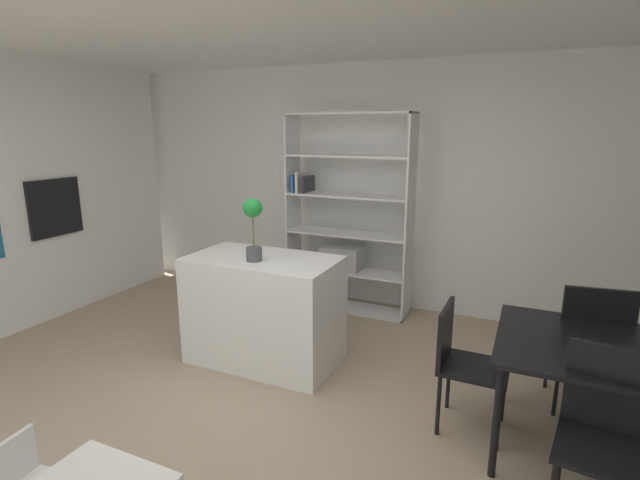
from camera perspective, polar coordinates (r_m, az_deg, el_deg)
ground_plane at (r=3.57m, az=-8.51°, el=-21.06°), size 10.14×10.14×0.00m
back_partition at (r=5.42m, az=6.55°, el=6.26°), size 7.36×0.06×2.69m
built_in_oven at (r=5.73m, az=-29.19°, el=3.44°), size 0.06×0.59×0.60m
kitchen_island at (r=4.19m, az=-6.70°, el=-8.29°), size 1.27×0.71×0.94m
potted_plant_on_island at (r=3.89m, az=-8.03°, el=1.95°), size 0.16×0.16×0.52m
open_bookshelf at (r=5.23m, az=2.97°, el=1.86°), size 1.38×0.36×2.16m
dining_table at (r=3.36m, az=30.34°, el=-11.97°), size 1.14×0.99×0.74m
dining_chair_near at (r=2.97m, az=31.25°, el=-18.36°), size 0.50×0.50×0.92m
dining_chair_far at (r=3.86m, az=29.69°, el=-10.27°), size 0.50×0.51×0.98m
dining_chair_island_side at (r=3.42m, az=16.53°, el=-13.18°), size 0.44×0.42×0.85m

